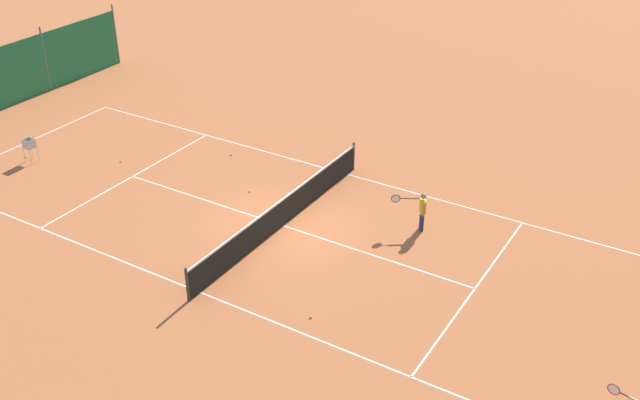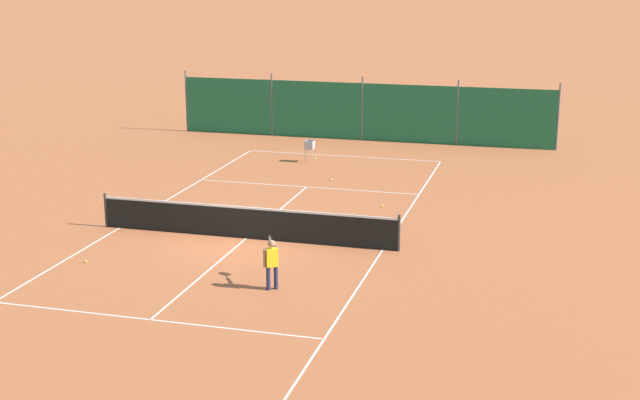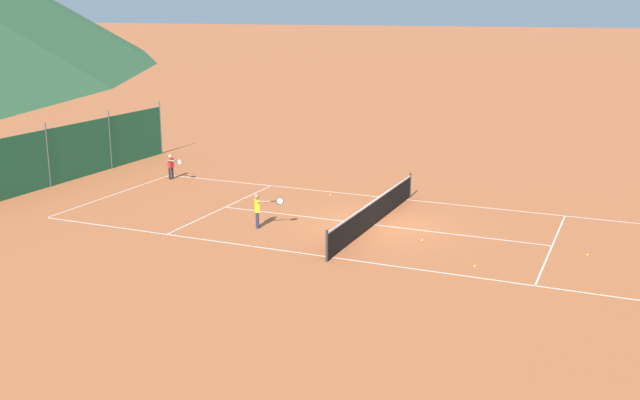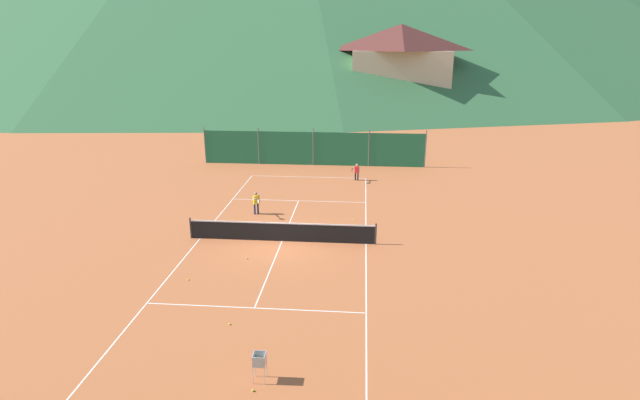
{
  "view_description": "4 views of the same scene",
  "coord_description": "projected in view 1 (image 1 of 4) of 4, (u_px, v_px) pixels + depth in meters",
  "views": [
    {
      "loc": [
        16.55,
        11.47,
        12.33
      ],
      "look_at": [
        -0.86,
        0.85,
        0.76
      ],
      "focal_mm": 42.0,
      "sensor_mm": 36.0,
      "label": 1
    },
    {
      "loc": [
        -8.7,
        23.57,
        7.88
      ],
      "look_at": [
        -1.78,
        -1.73,
        0.85
      ],
      "focal_mm": 50.0,
      "sensor_mm": 36.0,
      "label": 2
    },
    {
      "loc": [
        -25.34,
        -8.77,
        7.85
      ],
      "look_at": [
        -1.58,
        1.52,
        1.17
      ],
      "focal_mm": 42.0,
      "sensor_mm": 36.0,
      "label": 3
    },
    {
      "loc": [
        3.8,
        -22.34,
        9.44
      ],
      "look_at": [
        1.66,
        2.46,
        1.37
      ],
      "focal_mm": 28.0,
      "sensor_mm": 36.0,
      "label": 4
    }
  ],
  "objects": [
    {
      "name": "ground_plane",
      "position": [
        283.0,
        226.0,
        23.57
      ],
      "size": [
        600.0,
        600.0,
        0.0
      ],
      "primitive_type": "plane",
      "color": "#B25B33"
    },
    {
      "name": "court_line_markings",
      "position": [
        283.0,
        226.0,
        23.57
      ],
      "size": [
        8.25,
        23.85,
        0.01
      ],
      "color": "white",
      "rests_on": "ground"
    },
    {
      "name": "tennis_net",
      "position": [
        282.0,
        212.0,
        23.32
      ],
      "size": [
        9.18,
        0.08,
        1.06
      ],
      "color": "#2D2D2D",
      "rests_on": "ground"
    },
    {
      "name": "player_far_baseline",
      "position": [
        421.0,
        209.0,
        23.01
      ],
      "size": [
        0.57,
        1.06,
        1.28
      ],
      "color": "#23284C",
      "rests_on": "ground"
    },
    {
      "name": "tennis_ball_mid_court",
      "position": [
        311.0,
        317.0,
        19.54
      ],
      "size": [
        0.07,
        0.07,
        0.07
      ],
      "primitive_type": "sphere",
      "color": "#CCE033",
      "rests_on": "ground"
    },
    {
      "name": "tennis_ball_by_net_left",
      "position": [
        250.0,
        191.0,
        25.47
      ],
      "size": [
        0.07,
        0.07,
        0.07
      ],
      "primitive_type": "sphere",
      "color": "#CCE033",
      "rests_on": "ground"
    },
    {
      "name": "tennis_ball_alley_left",
      "position": [
        26.0,
        156.0,
        27.8
      ],
      "size": [
        0.07,
        0.07,
        0.07
      ],
      "primitive_type": "sphere",
      "color": "#CCE033",
      "rests_on": "ground"
    },
    {
      "name": "tennis_ball_alley_right",
      "position": [
        232.0,
        155.0,
        27.92
      ],
      "size": [
        0.07,
        0.07,
        0.07
      ],
      "primitive_type": "sphere",
      "color": "#CCE033",
      "rests_on": "ground"
    },
    {
      "name": "tennis_ball_by_net_right",
      "position": [
        121.0,
        161.0,
        27.45
      ],
      "size": [
        0.07,
        0.07,
        0.07
      ],
      "primitive_type": "sphere",
      "color": "#CCE033",
      "rests_on": "ground"
    },
    {
      "name": "ball_hopper",
      "position": [
        29.0,
        145.0,
        27.19
      ],
      "size": [
        0.36,
        0.36,
        0.89
      ],
      "color": "#B7B7BC",
      "rests_on": "ground"
    }
  ]
}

